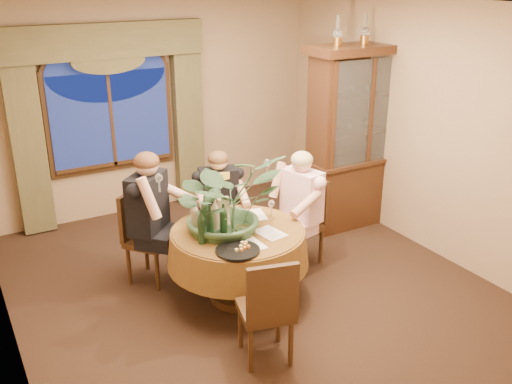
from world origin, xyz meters
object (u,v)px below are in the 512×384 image
china_cabinet (358,137)px  oil_lamp_center (365,29)px  chair_right (300,225)px  wine_bottle_4 (210,222)px  dining_table (238,265)px  chair_back_right (225,217)px  chair_back (150,238)px  chair_front_left (265,307)px  oil_lamp_right (391,28)px  olive_bowl (243,230)px  person_scarf (219,206)px  wine_bottle_5 (201,227)px  wine_bottle_0 (224,220)px  person_pink (302,211)px  stoneware_vase (223,212)px  person_back (149,221)px  oil_lamp_left (338,31)px  wine_bottle_1 (215,216)px  wine_bottle_3 (194,217)px  wine_bottle_2 (205,212)px  centerpiece_plant (225,163)px

china_cabinet → oil_lamp_center: bearing=0.0°
chair_right → wine_bottle_4: 1.35m
dining_table → chair_back_right: bearing=71.0°
chair_back → chair_front_left: bearing=64.0°
oil_lamp_right → chair_back_right: size_ratio=0.35×
chair_back → oil_lamp_right: bearing=144.2°
chair_back → olive_bowl: (0.64, -0.85, 0.30)m
person_scarf → wine_bottle_5: size_ratio=3.91×
wine_bottle_0 → oil_lamp_center: bearing=22.7°
oil_lamp_center → chair_front_left: oil_lamp_center is taller
person_pink → oil_lamp_right: bearing=-82.0°
person_pink → person_scarf: (-0.68, 0.61, -0.03)m
chair_back → stoneware_vase: 0.92m
person_back → person_scarf: 0.88m
oil_lamp_right → wine_bottle_4: (-2.89, -0.97, -1.51)m
oil_lamp_left → wine_bottle_1: size_ratio=1.03×
wine_bottle_3 → wine_bottle_4: bearing=-66.5°
oil_lamp_center → chair_front_left: 3.62m
oil_lamp_right → stoneware_vase: (-2.65, -0.77, -1.54)m
wine_bottle_0 → wine_bottle_1: bearing=106.7°
china_cabinet → olive_bowl: 2.42m
wine_bottle_1 → person_pink: bearing=8.8°
chair_right → wine_bottle_1: bearing=84.0°
person_back → stoneware_vase: person_back is taller
person_pink → stoneware_vase: (-0.97, -0.07, 0.22)m
china_cabinet → chair_front_left: size_ratio=2.35×
chair_back → oil_lamp_center: bearing=144.6°
chair_front_left → wine_bottle_4: 0.99m
chair_right → person_pink: (-0.03, -0.06, 0.19)m
chair_back_right → person_scarf: size_ratio=0.74×
wine_bottle_4 → wine_bottle_5: bearing=-155.5°
oil_lamp_right → person_pink: bearing=-157.4°
chair_right → wine_bottle_3: bearing=79.3°
person_back → chair_front_left: bearing=60.5°
olive_bowl → person_pink: bearing=19.5°
oil_lamp_center → wine_bottle_3: oil_lamp_center is taller
oil_lamp_right → wine_bottle_0: size_ratio=1.03×
china_cabinet → chair_back_right: bearing=-178.5°
wine_bottle_2 → person_back: bearing=130.2°
dining_table → chair_front_left: size_ratio=1.43×
chair_front_left → china_cabinet: bearing=51.9°
dining_table → person_scarf: 0.90m
person_back → wine_bottle_1: size_ratio=4.40×
oil_lamp_center → chair_right: bearing=-153.3°
dining_table → wine_bottle_2: (-0.25, 0.20, 0.54)m
wine_bottle_4 → wine_bottle_0: bearing=-4.9°
oil_lamp_left → wine_bottle_2: oil_lamp_left is taller
china_cabinet → person_scarf: size_ratio=1.75×
person_pink → centerpiece_plant: (-0.97, -0.14, 0.73)m
person_pink → wine_bottle_1: size_ratio=4.07×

